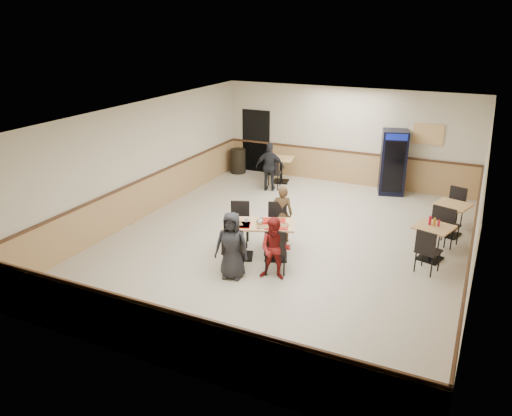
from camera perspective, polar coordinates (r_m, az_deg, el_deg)
The scene contains 20 objects.
ground at distance 11.79m, azimuth 3.40°, elevation -3.84°, with size 10.00×10.00×0.00m, color beige.
room_shell at distance 13.43m, azimuth 14.60°, elevation 1.29°, with size 10.00×10.00×10.00m.
main_table at distance 10.80m, azimuth 0.33°, elevation -3.10°, with size 1.68×1.25×0.81m.
main_chairs at distance 10.81m, azimuth 0.04°, elevation -3.21°, with size 1.89×2.13×1.02m.
diner_woman_left at distance 9.94m, azimuth -2.78°, elevation -4.30°, with size 0.68×0.44×1.40m, color black.
diner_woman_right at distance 9.90m, azimuth 2.20°, elevation -4.69°, with size 0.63×0.49×1.30m, color maroon.
diner_man_opposite at distance 11.57m, azimuth 2.99°, elevation -0.67°, with size 0.50×0.33×1.36m, color brown.
lone_diner at distance 15.06m, azimuth 1.59°, elevation 4.71°, with size 0.86×0.36×1.48m, color black.
tabletop_clutter at distance 10.63m, azimuth 0.10°, elevation -1.78°, with size 1.34×1.02×0.12m.
side_table_near at distance 11.37m, azimuth 19.53°, elevation -3.20°, with size 0.91×0.91×0.78m.
side_table_near_chair_south at distance 10.81m, azimuth 19.13°, elevation -4.55°, with size 0.46×0.46×0.98m, color black, non-canonical shape.
side_table_near_chair_north at distance 11.96m, azimuth 19.86°, elevation -2.19°, with size 0.46×0.46×0.98m, color black, non-canonical shape.
side_table_far at distance 12.81m, azimuth 21.40°, elevation -0.71°, with size 0.92×0.92×0.79m.
side_table_far_chair_south at distance 12.22m, azimuth 21.13°, elevation -1.81°, with size 0.47×0.47×1.01m, color black, non-canonical shape.
side_table_far_chair_north at distance 13.41m, azimuth 21.62°, elevation 0.09°, with size 0.47×0.47×1.01m, color black, non-canonical shape.
condiment_caddy at distance 11.29m, azimuth 19.61°, elevation -1.46°, with size 0.23×0.06×0.20m.
back_table at distance 15.92m, azimuth 2.89°, elevation 4.81°, with size 0.87×0.87×0.80m.
back_table_chair_lone at distance 15.36m, azimuth 1.98°, elevation 4.13°, with size 0.47×0.47×1.01m, color black, non-canonical shape.
pepsi_cooler at distance 15.29m, azimuth 15.39°, elevation 5.06°, with size 0.88×0.88×1.91m.
trash_bin at distance 16.95m, azimuth -2.07°, elevation 5.39°, with size 0.52×0.52×0.82m, color black.
Camera 1 is at (3.90, -9.99, 4.91)m, focal length 35.00 mm.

